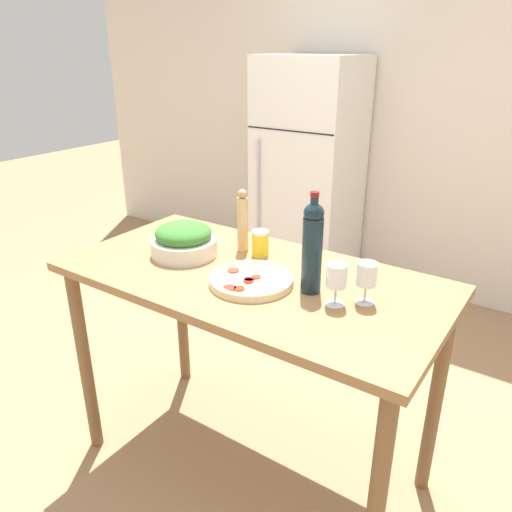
# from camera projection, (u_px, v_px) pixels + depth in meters

# --- Properties ---
(ground_plane) EXTENTS (14.00, 14.00, 0.00)m
(ground_plane) POSITION_uv_depth(u_px,v_px,m) (251.00, 462.00, 2.28)
(ground_plane) COLOR #9E7A56
(wall_back) EXTENTS (6.40, 0.06, 2.60)m
(wall_back) POSITION_uv_depth(u_px,v_px,m) (432.00, 117.00, 3.44)
(wall_back) COLOR silver
(wall_back) RESTS_ON ground_plane
(refrigerator) EXTENTS (0.68, 0.63, 1.70)m
(refrigerator) POSITION_uv_depth(u_px,v_px,m) (308.00, 176.00, 3.74)
(refrigerator) COLOR white
(refrigerator) RESTS_ON ground_plane
(prep_counter) EXTENTS (1.48, 0.75, 0.95)m
(prep_counter) POSITION_uv_depth(u_px,v_px,m) (251.00, 303.00, 1.95)
(prep_counter) COLOR olive
(prep_counter) RESTS_ON ground_plane
(wine_bottle) EXTENTS (0.07, 0.07, 0.36)m
(wine_bottle) POSITION_uv_depth(u_px,v_px,m) (313.00, 246.00, 1.71)
(wine_bottle) COLOR #142833
(wine_bottle) RESTS_ON prep_counter
(wine_glass_near) EXTENTS (0.07, 0.07, 0.15)m
(wine_glass_near) POSITION_uv_depth(u_px,v_px,m) (337.00, 278.00, 1.64)
(wine_glass_near) COLOR silver
(wine_glass_near) RESTS_ON prep_counter
(wine_glass_far) EXTENTS (0.07, 0.07, 0.15)m
(wine_glass_far) POSITION_uv_depth(u_px,v_px,m) (367.00, 276.00, 1.65)
(wine_glass_far) COLOR silver
(wine_glass_far) RESTS_ON prep_counter
(pepper_mill) EXTENTS (0.05, 0.05, 0.27)m
(pepper_mill) POSITION_uv_depth(u_px,v_px,m) (243.00, 221.00, 2.08)
(pepper_mill) COLOR tan
(pepper_mill) RESTS_ON prep_counter
(salad_bowl) EXTENTS (0.27, 0.27, 0.14)m
(salad_bowl) POSITION_uv_depth(u_px,v_px,m) (184.00, 240.00, 2.05)
(salad_bowl) COLOR silver
(salad_bowl) RESTS_ON prep_counter
(homemade_pizza) EXTENTS (0.31, 0.31, 0.03)m
(homemade_pizza) POSITION_uv_depth(u_px,v_px,m) (251.00, 280.00, 1.82)
(homemade_pizza) COLOR beige
(homemade_pizza) RESTS_ON prep_counter
(salt_canister) EXTENTS (0.07, 0.07, 0.11)m
(salt_canister) POSITION_uv_depth(u_px,v_px,m) (260.00, 243.00, 2.05)
(salt_canister) COLOR yellow
(salt_canister) RESTS_ON prep_counter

